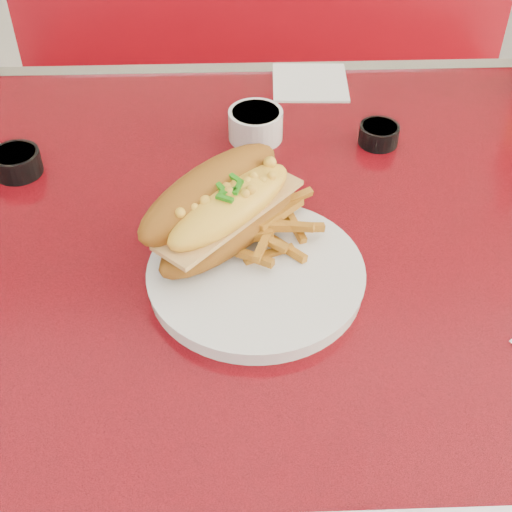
{
  "coord_description": "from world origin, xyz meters",
  "views": [
    {
      "loc": [
        -0.07,
        -0.68,
        1.35
      ],
      "look_at": [
        -0.05,
        -0.1,
        0.81
      ],
      "focal_mm": 50.0,
      "sensor_mm": 36.0,
      "label": 1
    }
  ],
  "objects_px": {
    "diner_table": "(291,311)",
    "sauce_cup_right": "(379,134)",
    "mac_hoagie": "(223,208)",
    "fork": "(303,248)",
    "dinner_plate": "(256,275)",
    "sauce_cup_left": "(17,162)",
    "gravy_ramekin": "(256,124)",
    "booth_bench_far": "(265,162)"
  },
  "relations": [
    {
      "from": "diner_table",
      "to": "sauce_cup_left",
      "type": "xyz_separation_m",
      "value": [
        -0.37,
        0.12,
        0.18
      ]
    },
    {
      "from": "fork",
      "to": "sauce_cup_right",
      "type": "bearing_deg",
      "value": -33.19
    },
    {
      "from": "gravy_ramekin",
      "to": "sauce_cup_right",
      "type": "height_order",
      "value": "gravy_ramekin"
    },
    {
      "from": "diner_table",
      "to": "fork",
      "type": "bearing_deg",
      "value": -87.53
    },
    {
      "from": "diner_table",
      "to": "fork",
      "type": "distance_m",
      "value": 0.19
    },
    {
      "from": "sauce_cup_right",
      "to": "booth_bench_far",
      "type": "bearing_deg",
      "value": 101.69
    },
    {
      "from": "sauce_cup_left",
      "to": "mac_hoagie",
      "type": "bearing_deg",
      "value": -29.59
    },
    {
      "from": "gravy_ramekin",
      "to": "sauce_cup_right",
      "type": "xyz_separation_m",
      "value": [
        0.18,
        -0.02,
        -0.01
      ]
    },
    {
      "from": "diner_table",
      "to": "sauce_cup_right",
      "type": "relative_size",
      "value": 17.36
    },
    {
      "from": "diner_table",
      "to": "dinner_plate",
      "type": "bearing_deg",
      "value": -118.09
    },
    {
      "from": "booth_bench_far",
      "to": "sauce_cup_right",
      "type": "xyz_separation_m",
      "value": [
        0.13,
        -0.64,
        0.5
      ]
    },
    {
      "from": "fork",
      "to": "gravy_ramekin",
      "type": "height_order",
      "value": "gravy_ramekin"
    },
    {
      "from": "fork",
      "to": "gravy_ramekin",
      "type": "distance_m",
      "value": 0.26
    },
    {
      "from": "mac_hoagie",
      "to": "gravy_ramekin",
      "type": "xyz_separation_m",
      "value": [
        0.05,
        0.23,
        -0.04
      ]
    },
    {
      "from": "mac_hoagie",
      "to": "gravy_ramekin",
      "type": "height_order",
      "value": "mac_hoagie"
    },
    {
      "from": "diner_table",
      "to": "mac_hoagie",
      "type": "bearing_deg",
      "value": -157.05
    },
    {
      "from": "diner_table",
      "to": "sauce_cup_right",
      "type": "height_order",
      "value": "sauce_cup_right"
    },
    {
      "from": "diner_table",
      "to": "mac_hoagie",
      "type": "distance_m",
      "value": 0.24
    },
    {
      "from": "dinner_plate",
      "to": "fork",
      "type": "xyz_separation_m",
      "value": [
        0.06,
        0.04,
        0.01
      ]
    },
    {
      "from": "sauce_cup_left",
      "to": "sauce_cup_right",
      "type": "relative_size",
      "value": 1.2
    },
    {
      "from": "gravy_ramekin",
      "to": "booth_bench_far",
      "type": "bearing_deg",
      "value": 85.92
    },
    {
      "from": "booth_bench_far",
      "to": "mac_hoagie",
      "type": "distance_m",
      "value": 1.01
    },
    {
      "from": "sauce_cup_left",
      "to": "gravy_ramekin",
      "type": "bearing_deg",
      "value": 12.69
    },
    {
      "from": "mac_hoagie",
      "to": "sauce_cup_right",
      "type": "height_order",
      "value": "mac_hoagie"
    },
    {
      "from": "gravy_ramekin",
      "to": "sauce_cup_right",
      "type": "relative_size",
      "value": 1.47
    },
    {
      "from": "booth_bench_far",
      "to": "gravy_ramekin",
      "type": "height_order",
      "value": "booth_bench_far"
    },
    {
      "from": "booth_bench_far",
      "to": "dinner_plate",
      "type": "height_order",
      "value": "booth_bench_far"
    },
    {
      "from": "diner_table",
      "to": "fork",
      "type": "height_order",
      "value": "fork"
    },
    {
      "from": "booth_bench_far",
      "to": "gravy_ramekin",
      "type": "distance_m",
      "value": 0.8
    },
    {
      "from": "diner_table",
      "to": "gravy_ramekin",
      "type": "distance_m",
      "value": 0.27
    },
    {
      "from": "diner_table",
      "to": "gravy_ramekin",
      "type": "bearing_deg",
      "value": 102.72
    },
    {
      "from": "gravy_ramekin",
      "to": "dinner_plate",
      "type": "bearing_deg",
      "value": -91.9
    },
    {
      "from": "diner_table",
      "to": "mac_hoagie",
      "type": "xyz_separation_m",
      "value": [
        -0.09,
        -0.04,
        0.22
      ]
    },
    {
      "from": "dinner_plate",
      "to": "mac_hoagie",
      "type": "xyz_separation_m",
      "value": [
        -0.04,
        0.06,
        0.05
      ]
    },
    {
      "from": "dinner_plate",
      "to": "sauce_cup_right",
      "type": "bearing_deg",
      "value": 56.08
    },
    {
      "from": "dinner_plate",
      "to": "sauce_cup_right",
      "type": "distance_m",
      "value": 0.33
    },
    {
      "from": "dinner_plate",
      "to": "gravy_ramekin",
      "type": "xyz_separation_m",
      "value": [
        0.01,
        0.3,
        0.01
      ]
    },
    {
      "from": "fork",
      "to": "gravy_ramekin",
      "type": "xyz_separation_m",
      "value": [
        -0.05,
        0.26,
        0.01
      ]
    },
    {
      "from": "mac_hoagie",
      "to": "fork",
      "type": "xyz_separation_m",
      "value": [
        0.09,
        -0.03,
        -0.04
      ]
    },
    {
      "from": "dinner_plate",
      "to": "sauce_cup_left",
      "type": "xyz_separation_m",
      "value": [
        -0.32,
        0.22,
        0.01
      ]
    },
    {
      "from": "booth_bench_far",
      "to": "fork",
      "type": "xyz_separation_m",
      "value": [
        0.0,
        -0.88,
        0.5
      ]
    },
    {
      "from": "booth_bench_far",
      "to": "sauce_cup_right",
      "type": "distance_m",
      "value": 0.82
    }
  ]
}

